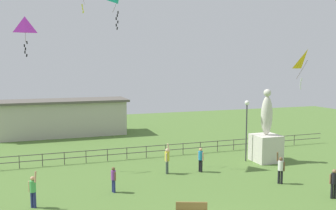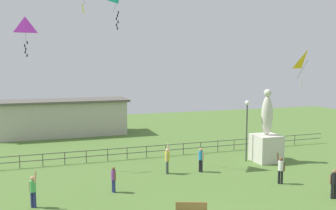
# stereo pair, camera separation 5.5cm
# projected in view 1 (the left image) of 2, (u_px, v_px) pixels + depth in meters

# --- Properties ---
(statue_monument) EXTENTS (1.93, 1.93, 5.55)m
(statue_monument) POSITION_uv_depth(u_px,v_px,m) (266.00, 140.00, 27.64)
(statue_monument) COLOR beige
(statue_monument) RESTS_ON ground_plane
(lamppost) EXTENTS (0.36, 0.36, 4.69)m
(lamppost) POSITION_uv_depth(u_px,v_px,m) (247.00, 117.00, 27.49)
(lamppost) COLOR #38383D
(lamppost) RESTS_ON ground_plane
(park_bench) EXTENTS (1.55, 0.91, 0.85)m
(park_bench) POSITION_uv_depth(u_px,v_px,m) (191.00, 209.00, 17.34)
(park_bench) COLOR olive
(park_bench) RESTS_ON ground_plane
(person_0) EXTENTS (0.31, 0.47, 1.68)m
(person_0) POSITION_uv_depth(u_px,v_px,m) (201.00, 158.00, 24.89)
(person_0) COLOR black
(person_0) RESTS_ON ground_plane
(person_1) EXTENTS (0.28, 0.42, 1.50)m
(person_1) POSITION_uv_depth(u_px,v_px,m) (113.00, 178.00, 20.85)
(person_1) COLOR navy
(person_1) RESTS_ON ground_plane
(person_2) EXTENTS (0.41, 0.48, 1.98)m
(person_2) POSITION_uv_depth(u_px,v_px,m) (281.00, 168.00, 22.38)
(person_2) COLOR black
(person_2) RESTS_ON ground_plane
(person_3) EXTENTS (0.47, 0.31, 1.65)m
(person_3) POSITION_uv_depth(u_px,v_px,m) (334.00, 182.00, 19.88)
(person_3) COLOR black
(person_3) RESTS_ON ground_plane
(person_4) EXTENTS (0.45, 0.41, 1.95)m
(person_4) POSITION_uv_depth(u_px,v_px,m) (33.00, 189.00, 18.57)
(person_4) COLOR navy
(person_4) RESTS_ON ground_plane
(person_5) EXTENTS (0.44, 0.49, 2.04)m
(person_5) POSITION_uv_depth(u_px,v_px,m) (167.00, 159.00, 24.50)
(person_5) COLOR #3F4C47
(person_5) RESTS_ON ground_plane
(kite_0) EXTENTS (1.14, 0.86, 2.72)m
(kite_0) POSITION_uv_depth(u_px,v_px,m) (25.00, 27.00, 24.88)
(kite_0) COLOR #B22DB2
(kite_4) EXTENTS (0.97, 1.00, 2.14)m
(kite_4) POSITION_uv_depth(u_px,v_px,m) (307.00, 61.00, 19.67)
(kite_4) COLOR yellow
(waterfront_railing) EXTENTS (36.04, 0.06, 0.95)m
(waterfront_railing) POSITION_uv_depth(u_px,v_px,m) (130.00, 151.00, 28.39)
(waterfront_railing) COLOR #4C4742
(waterfront_railing) RESTS_ON ground_plane
(pavilion_building) EXTENTS (13.67, 4.57, 3.75)m
(pavilion_building) POSITION_uv_depth(u_px,v_px,m) (62.00, 117.00, 38.04)
(pavilion_building) COLOR #B7B2A3
(pavilion_building) RESTS_ON ground_plane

